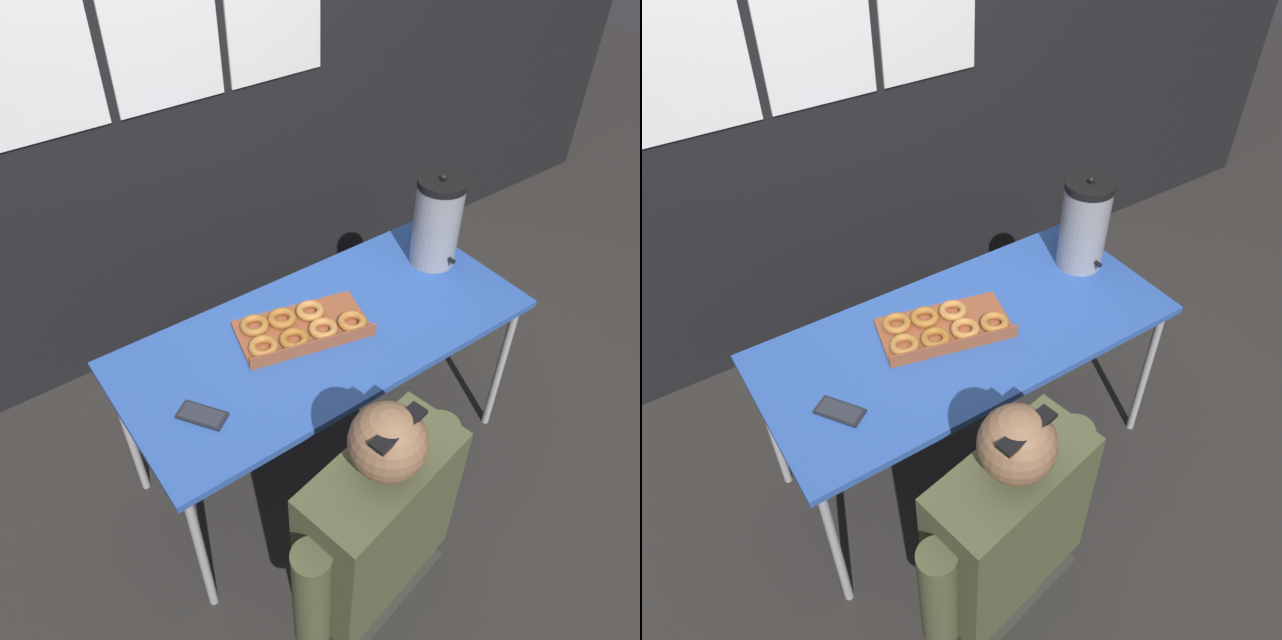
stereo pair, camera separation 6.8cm
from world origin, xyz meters
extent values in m
plane|color=#2D2B28|center=(0.00, 0.00, 0.00)|extent=(12.00, 12.00, 0.00)
cube|color=black|center=(0.00, 1.11, 1.40)|extent=(6.00, 0.10, 2.80)
cube|color=white|center=(-0.50, 1.05, 1.59)|extent=(0.46, 0.01, 0.78)
cube|color=white|center=(0.00, 1.05, 1.59)|extent=(0.46, 0.01, 0.78)
cube|color=#2D56B2|center=(0.00, 0.00, 0.72)|extent=(1.50, 0.68, 0.03)
cylinder|color=#ADADB2|center=(-0.70, -0.29, 0.35)|extent=(0.03, 0.03, 0.71)
cylinder|color=#ADADB2|center=(0.70, -0.29, 0.35)|extent=(0.03, 0.03, 0.71)
cylinder|color=#ADADB2|center=(-0.70, 0.29, 0.35)|extent=(0.03, 0.03, 0.71)
cylinder|color=#ADADB2|center=(0.70, 0.29, 0.35)|extent=(0.03, 0.03, 0.71)
cube|color=brown|center=(-0.06, 0.05, 0.74)|extent=(0.51, 0.35, 0.02)
cube|color=brown|center=(-0.09, -0.07, 0.77)|extent=(0.45, 0.12, 0.04)
torus|color=#B77533|center=(-0.24, 0.03, 0.77)|extent=(0.12, 0.12, 0.03)
torus|color=#AC6A27|center=(-0.13, 0.00, 0.77)|extent=(0.15, 0.15, 0.03)
torus|color=#C3803E|center=(-0.02, -0.02, 0.77)|extent=(0.15, 0.15, 0.03)
torus|color=#B67432|center=(0.09, -0.05, 0.77)|extent=(0.12, 0.12, 0.03)
torus|color=#B3702E|center=(-0.21, 0.14, 0.77)|extent=(0.12, 0.12, 0.03)
torus|color=#AF6C2A|center=(-0.10, 0.11, 0.77)|extent=(0.14, 0.14, 0.03)
torus|color=#C48240|center=(0.00, 0.09, 0.77)|extent=(0.11, 0.11, 0.03)
cylinder|color=#939399|center=(0.60, 0.08, 0.91)|extent=(0.18, 0.18, 0.34)
cylinder|color=black|center=(0.60, 0.08, 1.09)|extent=(0.19, 0.19, 0.03)
sphere|color=black|center=(0.60, 0.08, 1.12)|extent=(0.03, 0.03, 0.03)
cylinder|color=black|center=(0.60, -0.01, 0.80)|extent=(0.02, 0.05, 0.02)
cube|color=black|center=(-0.54, -0.09, 0.74)|extent=(0.15, 0.17, 0.01)
cube|color=#2D333D|center=(-0.54, -0.09, 0.75)|extent=(0.13, 0.15, 0.00)
cube|color=#33332D|center=(-0.31, -0.68, 0.21)|extent=(0.42, 0.32, 0.43)
cube|color=#4C5133|center=(-0.31, -0.68, 0.70)|extent=(0.50, 0.30, 0.55)
sphere|color=#8E6647|center=(-0.31, -0.68, 1.07)|extent=(0.19, 0.19, 0.19)
cube|color=black|center=(-0.30, -0.71, 1.15)|extent=(0.17, 0.07, 0.01)
cylinder|color=#4C5133|center=(-0.05, -0.63, 0.67)|extent=(0.10, 0.10, 0.44)
cylinder|color=#4C5133|center=(-0.57, -0.73, 0.67)|extent=(0.10, 0.10, 0.44)
camera|label=1|loc=(-0.96, -1.31, 2.28)|focal=35.00mm
camera|label=2|loc=(-0.90, -1.35, 2.28)|focal=35.00mm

